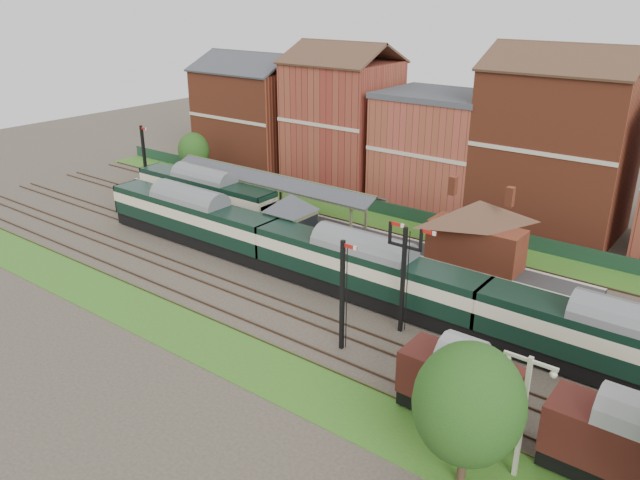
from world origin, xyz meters
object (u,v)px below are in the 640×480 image
Objects in this scene: signal_box at (291,223)px; platform_railcar at (205,192)px; semaphore_bracket at (404,273)px; goods_van_a at (459,384)px; dmu_train at (363,268)px.

signal_box reaches higher than platform_railcar.
semaphore_bracket reaches higher than goods_van_a.
semaphore_bracket is 0.14× the size of dmu_train.
semaphore_bracket is at bearing -20.92° from signal_box.
signal_box is 10.54m from dmu_train.
goods_van_a is at bearing -28.47° from signal_box.
dmu_train reaches higher than goods_van_a.
signal_box is at bearing 162.02° from dmu_train.
semaphore_bracket is at bearing -26.46° from dmu_train.
platform_railcar is (-14.93, 3.25, -0.70)m from signal_box.
semaphore_bracket is 10.24m from goods_van_a.
goods_van_a is at bearing -40.72° from semaphore_bracket.
signal_box is 16.16m from semaphore_bracket.
dmu_train is 8.97× the size of goods_van_a.
goods_van_a is (12.58, -9.00, -0.38)m from dmu_train.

